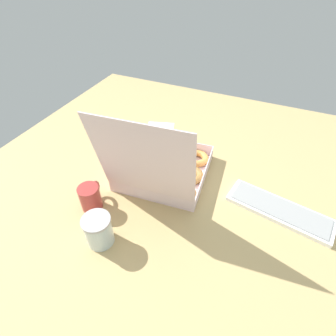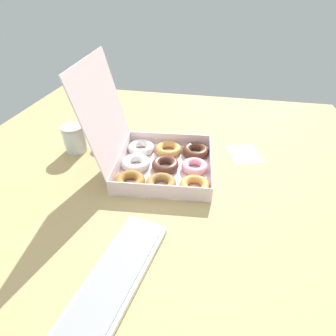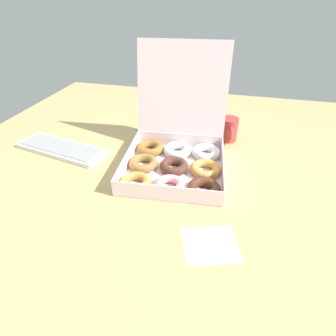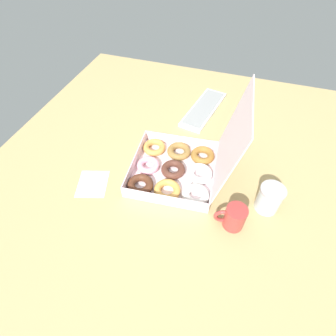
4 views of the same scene
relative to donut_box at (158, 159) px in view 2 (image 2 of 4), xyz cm
name	(u,v)px [view 2 (image 2 of 4)]	position (x,y,z in cm)	size (l,w,h in cm)	color
ground_plane	(155,178)	(-5.71, 0.00, -5.25)	(180.00, 180.00, 2.00)	tan
donut_box	(158,159)	(0.00, 0.00, 0.00)	(41.41, 48.32, 42.04)	white
keyboard	(117,279)	(-50.06, -0.45, -3.19)	(41.46, 19.90, 2.20)	white
coffee_mug	(111,129)	(18.49, 26.73, 1.10)	(8.11, 12.02, 10.43)	#AB3734
glass_jar	(75,139)	(6.23, 38.81, 1.76)	(9.83, 9.83, 11.93)	silver
paper_napkin	(244,154)	(17.51, -34.82, -4.17)	(14.94, 12.70, 0.15)	white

